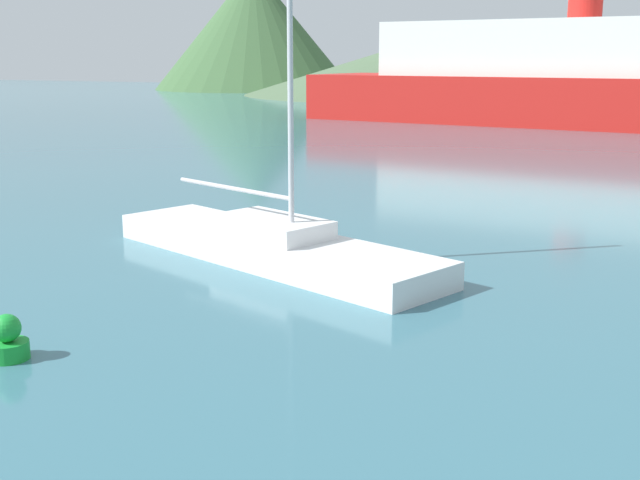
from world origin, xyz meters
TOP-DOWN VIEW (x-y plane):
  - sailboat_inner at (-1.60, 16.47)m, footprint 8.95×5.04m
  - ferry_distant at (-0.28, 56.71)m, footprint 37.41×12.37m
  - buoy_marker at (-2.35, 9.57)m, footprint 0.61×0.61m
  - hill_west at (-49.50, 101.14)m, footprint 27.54×27.54m
  - hill_central at (-22.71, 94.44)m, footprint 42.93×42.93m

SIDE VIEW (x-z plane):
  - buoy_marker at x=-2.35m, z-range -0.06..0.64m
  - sailboat_inner at x=-1.60m, z-range -3.12..3.87m
  - ferry_distant at x=-0.28m, z-range -1.21..7.11m
  - hill_central at x=-22.71m, z-range 0.00..6.52m
  - hill_west at x=-49.50m, z-range 0.00..16.41m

